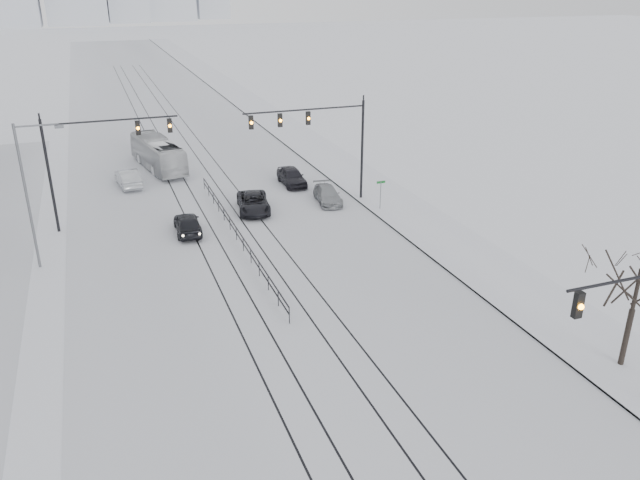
{
  "coord_description": "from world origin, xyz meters",
  "views": [
    {
      "loc": [
        -8.26,
        -9.05,
        16.57
      ],
      "look_at": [
        2.76,
        20.88,
        3.2
      ],
      "focal_mm": 35.0,
      "sensor_mm": 36.0,
      "label": 1
    }
  ],
  "objects_px": {
    "bare_tree": "(639,280)",
    "sedan_sb_outer": "(128,178)",
    "sedan_nb_front": "(253,203)",
    "sedan_nb_far": "(292,177)",
    "sedan_sb_inner": "(188,224)",
    "box_truck": "(158,154)",
    "sedan_nb_right": "(328,195)"
  },
  "relations": [
    {
      "from": "bare_tree",
      "to": "sedan_nb_right",
      "type": "xyz_separation_m",
      "value": [
        -4.53,
        26.18,
        -3.86
      ]
    },
    {
      "from": "sedan_sb_inner",
      "to": "bare_tree",
      "type": "bearing_deg",
      "value": 127.02
    },
    {
      "from": "sedan_sb_outer",
      "to": "sedan_nb_right",
      "type": "height_order",
      "value": "sedan_sb_outer"
    },
    {
      "from": "bare_tree",
      "to": "sedan_nb_right",
      "type": "distance_m",
      "value": 26.85
    },
    {
      "from": "sedan_sb_outer",
      "to": "box_truck",
      "type": "height_order",
      "value": "box_truck"
    },
    {
      "from": "sedan_nb_front",
      "to": "sedan_sb_inner",
      "type": "bearing_deg",
      "value": -143.7
    },
    {
      "from": "bare_tree",
      "to": "sedan_sb_inner",
      "type": "relative_size",
      "value": 1.43
    },
    {
      "from": "sedan_nb_right",
      "to": "sedan_nb_far",
      "type": "relative_size",
      "value": 0.97
    },
    {
      "from": "sedan_nb_front",
      "to": "sedan_nb_far",
      "type": "relative_size",
      "value": 1.12
    },
    {
      "from": "sedan_nb_front",
      "to": "sedan_nb_right",
      "type": "height_order",
      "value": "sedan_nb_front"
    },
    {
      "from": "bare_tree",
      "to": "sedan_sb_inner",
      "type": "distance_m",
      "value": 28.67
    },
    {
      "from": "sedan_sb_inner",
      "to": "sedan_nb_front",
      "type": "xyz_separation_m",
      "value": [
        5.47,
        2.79,
        -0.03
      ]
    },
    {
      "from": "sedan_sb_inner",
      "to": "sedan_nb_front",
      "type": "relative_size",
      "value": 0.86
    },
    {
      "from": "bare_tree",
      "to": "sedan_nb_front",
      "type": "xyz_separation_m",
      "value": [
        -10.64,
        26.2,
        -3.79
      ]
    },
    {
      "from": "sedan_sb_inner",
      "to": "sedan_sb_outer",
      "type": "bearing_deg",
      "value": -73.83
    },
    {
      "from": "sedan_sb_outer",
      "to": "sedan_nb_front",
      "type": "relative_size",
      "value": 0.92
    },
    {
      "from": "sedan_nb_front",
      "to": "sedan_sb_outer",
      "type": "bearing_deg",
      "value": 140.26
    },
    {
      "from": "bare_tree",
      "to": "sedan_sb_outer",
      "type": "xyz_separation_m",
      "value": [
        -19.19,
        36.06,
        -3.73
      ]
    },
    {
      "from": "bare_tree",
      "to": "sedan_sb_inner",
      "type": "bearing_deg",
      "value": 124.53
    },
    {
      "from": "sedan_nb_far",
      "to": "sedan_nb_front",
      "type": "bearing_deg",
      "value": -131.4
    },
    {
      "from": "sedan_sb_inner",
      "to": "box_truck",
      "type": "distance_m",
      "value": 17.3
    },
    {
      "from": "bare_tree",
      "to": "sedan_sb_inner",
      "type": "xyz_separation_m",
      "value": [
        -16.11,
        23.41,
        -3.76
      ]
    },
    {
      "from": "sedan_nb_front",
      "to": "box_truck",
      "type": "height_order",
      "value": "box_truck"
    },
    {
      "from": "sedan_sb_outer",
      "to": "sedan_nb_far",
      "type": "relative_size",
      "value": 1.03
    },
    {
      "from": "sedan_nb_front",
      "to": "box_truck",
      "type": "distance_m",
      "value": 15.49
    },
    {
      "from": "bare_tree",
      "to": "box_truck",
      "type": "bearing_deg",
      "value": 111.54
    },
    {
      "from": "sedan_nb_front",
      "to": "box_truck",
      "type": "xyz_separation_m",
      "value": [
        -5.42,
        14.49,
        0.75
      ]
    },
    {
      "from": "sedan_sb_outer",
      "to": "sedan_nb_right",
      "type": "xyz_separation_m",
      "value": [
        14.66,
        -9.88,
        -0.13
      ]
    },
    {
      "from": "box_truck",
      "to": "bare_tree",
      "type": "bearing_deg",
      "value": 101.54
    },
    {
      "from": "bare_tree",
      "to": "sedan_nb_far",
      "type": "relative_size",
      "value": 1.37
    },
    {
      "from": "sedan_sb_inner",
      "to": "sedan_sb_outer",
      "type": "distance_m",
      "value": 13.01
    },
    {
      "from": "bare_tree",
      "to": "sedan_nb_far",
      "type": "xyz_separation_m",
      "value": [
        -5.81,
        31.59,
        -3.73
      ]
    }
  ]
}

